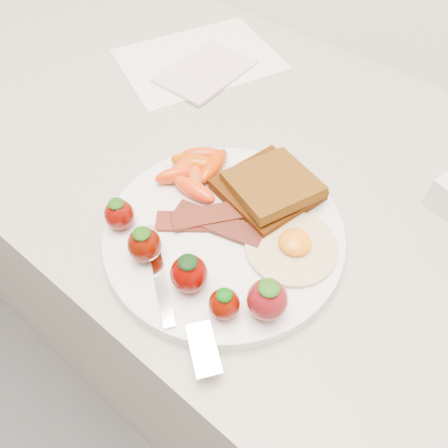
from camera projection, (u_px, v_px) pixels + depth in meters
The scene contains 11 objects.
counter at pixel (260, 318), 0.93m from camera, with size 2.00×0.60×0.90m, color gray.
plate at pixel (224, 234), 0.50m from camera, with size 0.27×0.27×0.02m, color white.
toast_lower at pixel (268, 190), 0.52m from camera, with size 0.10×0.10×0.01m, color #301B03.
toast_upper at pixel (272, 184), 0.50m from camera, with size 0.09×0.09×0.01m, color #3E1F04.
fried_egg at pixel (292, 246), 0.47m from camera, with size 0.13×0.13×0.02m.
bacon_strips at pixel (213, 220), 0.49m from camera, with size 0.12×0.11×0.01m.
baby_carrots at pixel (195, 170), 0.53m from camera, with size 0.09×0.10×0.02m.
strawberries at pixel (192, 267), 0.43m from camera, with size 0.22×0.07×0.05m.
fork at pixel (178, 305), 0.43m from camera, with size 0.17×0.10×0.00m.
paper_sheet at pixel (199, 60), 0.73m from camera, with size 0.19×0.25×0.00m, color white.
notepad at pixel (205, 72), 0.70m from camera, with size 0.10×0.15×0.01m, color silver.
Camera 1 is at (0.20, 1.33, 1.31)m, focal length 35.00 mm.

